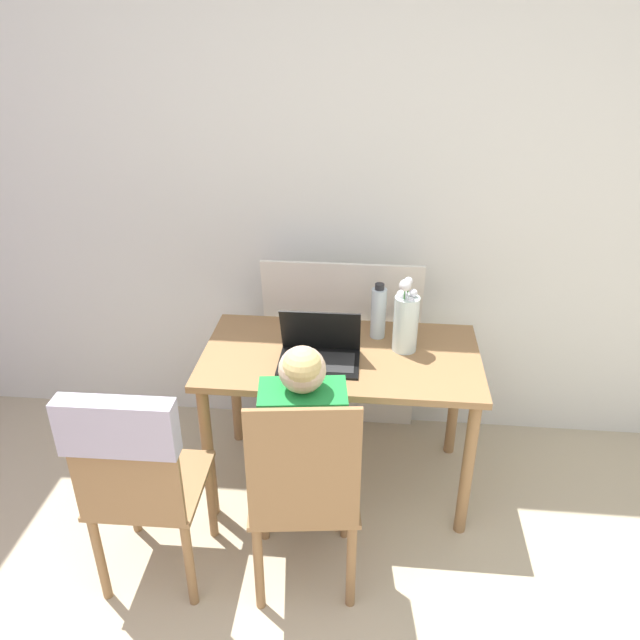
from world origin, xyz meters
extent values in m
cube|color=silver|center=(0.00, 2.23, 1.25)|extent=(6.40, 0.05, 2.50)
cube|color=olive|center=(-0.06, 1.69, 0.69)|extent=(1.19, 0.63, 0.03)
cylinder|color=olive|center=(-0.60, 1.42, 0.34)|extent=(0.05, 0.05, 0.67)
cylinder|color=olive|center=(0.49, 1.42, 0.34)|extent=(0.05, 0.05, 0.67)
cylinder|color=olive|center=(-0.60, 1.96, 0.34)|extent=(0.05, 0.05, 0.67)
cylinder|color=olive|center=(0.49, 1.96, 0.34)|extent=(0.05, 0.05, 0.67)
cube|color=olive|center=(-0.16, 1.15, 0.42)|extent=(0.45, 0.45, 0.02)
cube|color=olive|center=(-0.13, 0.96, 0.68)|extent=(0.38, 0.07, 0.49)
cylinder|color=olive|center=(-0.01, 1.34, 0.21)|extent=(0.04, 0.04, 0.41)
cylinder|color=olive|center=(-0.35, 1.30, 0.21)|extent=(0.04, 0.04, 0.41)
cylinder|color=olive|center=(0.03, 1.01, 0.21)|extent=(0.04, 0.04, 0.41)
cylinder|color=olive|center=(-0.30, 0.96, 0.21)|extent=(0.04, 0.04, 0.41)
cube|color=olive|center=(-0.74, 1.12, 0.42)|extent=(0.41, 0.41, 0.02)
cube|color=olive|center=(-0.73, 0.93, 0.68)|extent=(0.38, 0.02, 0.49)
cylinder|color=olive|center=(-0.57, 1.30, 0.21)|extent=(0.04, 0.04, 0.41)
cylinder|color=olive|center=(-0.91, 1.29, 0.21)|extent=(0.04, 0.04, 0.41)
cylinder|color=olive|center=(-0.56, 0.96, 0.21)|extent=(0.04, 0.04, 0.41)
cylinder|color=olive|center=(-0.90, 0.95, 0.21)|extent=(0.04, 0.04, 0.41)
cube|color=#ADA3B7|center=(-0.73, 0.93, 0.84)|extent=(0.39, 0.09, 0.20)
cube|color=#1E8438|center=(-0.16, 1.15, 0.65)|extent=(0.33, 0.22, 0.44)
sphere|color=beige|center=(-0.16, 1.15, 0.95)|extent=(0.16, 0.16, 0.16)
sphere|color=#D8BC72|center=(-0.16, 1.14, 0.97)|extent=(0.14, 0.14, 0.14)
cylinder|color=#4C4742|center=(-0.11, 1.30, 0.45)|extent=(0.12, 0.29, 0.09)
cylinder|color=#4C4742|center=(-0.24, 1.28, 0.45)|extent=(0.12, 0.29, 0.09)
cylinder|color=#4C4742|center=(-0.12, 1.44, 0.22)|extent=(0.08, 0.08, 0.43)
cylinder|color=#4C4742|center=(-0.26, 1.42, 0.22)|extent=(0.08, 0.08, 0.43)
cylinder|color=#1E8438|center=(-0.05, 1.38, 0.67)|extent=(0.09, 0.25, 0.06)
cylinder|color=#1E8438|center=(-0.31, 1.35, 0.67)|extent=(0.09, 0.25, 0.06)
cube|color=black|center=(-0.14, 1.60, 0.71)|extent=(0.34, 0.23, 0.01)
cube|color=#2D2D2D|center=(-0.14, 1.60, 0.71)|extent=(0.30, 0.16, 0.00)
cube|color=black|center=(-0.15, 1.67, 0.82)|extent=(0.34, 0.09, 0.22)
cube|color=black|center=(-0.15, 1.67, 0.82)|extent=(0.30, 0.08, 0.19)
cylinder|color=silver|center=(0.21, 1.75, 0.83)|extent=(0.11, 0.11, 0.25)
cylinder|color=#3D7A38|center=(0.23, 1.76, 0.86)|extent=(0.01, 0.01, 0.22)
sphere|color=white|center=(0.23, 1.76, 0.97)|extent=(0.03, 0.03, 0.03)
cylinder|color=#3D7A38|center=(0.21, 1.78, 0.88)|extent=(0.01, 0.01, 0.26)
sphere|color=white|center=(0.21, 1.78, 1.02)|extent=(0.04, 0.04, 0.04)
cylinder|color=#3D7A38|center=(0.19, 1.76, 0.85)|extent=(0.01, 0.01, 0.20)
sphere|color=white|center=(0.19, 1.76, 0.96)|extent=(0.05, 0.05, 0.05)
cylinder|color=#3D7A38|center=(0.20, 1.74, 0.88)|extent=(0.01, 0.01, 0.26)
sphere|color=white|center=(0.20, 1.74, 1.02)|extent=(0.05, 0.05, 0.05)
cylinder|color=#3D7A38|center=(0.23, 1.73, 0.85)|extent=(0.01, 0.01, 0.19)
sphere|color=white|center=(0.23, 1.73, 0.94)|extent=(0.04, 0.04, 0.04)
cylinder|color=silver|center=(0.09, 1.86, 0.82)|extent=(0.07, 0.07, 0.23)
cylinder|color=#262628|center=(0.09, 1.86, 0.95)|extent=(0.04, 0.04, 0.03)
cube|color=silver|center=(-0.08, 2.10, 0.49)|extent=(0.76, 0.15, 0.98)
camera|label=1|loc=(0.07, -0.61, 2.07)|focal=35.00mm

